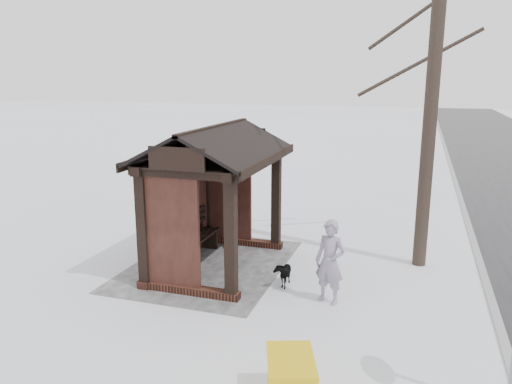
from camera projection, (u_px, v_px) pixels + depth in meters
ground at (218, 266)px, 10.95m from camera, size 120.00×120.00×0.00m
kerb at (491, 300)px, 9.28m from camera, size 120.00×0.15×0.06m
trampled_patch at (209, 265)px, 11.01m from camera, size 4.20×3.20×0.02m
bus_shelter at (209, 169)px, 10.51m from camera, size 3.60×2.40×3.09m
pedestrian at (330, 262)px, 9.05m from camera, size 0.54×0.66×1.57m
dog at (283, 273)px, 9.91m from camera, size 0.64×0.32×0.52m
grit_bin at (291, 381)px, 6.27m from camera, size 1.00×0.83×0.66m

